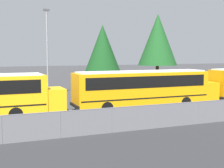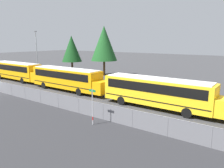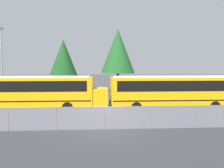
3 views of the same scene
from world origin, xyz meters
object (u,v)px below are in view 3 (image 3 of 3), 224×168
school_bus_3 (33,90)px  tree_1 (118,51)px  light_pole (2,60)px  tree_3 (63,59)px  school_bus_4 (175,90)px

school_bus_3 → tree_1: bearing=56.1°
light_pole → tree_1: 16.46m
tree_3 → light_pole: bearing=-153.6°
tree_1 → tree_3: 8.42m
school_bus_3 → tree_1: 17.04m
school_bus_4 → school_bus_3: bearing=178.5°
school_bus_3 → tree_1: (9.15, 13.62, 4.60)m
school_bus_3 → tree_3: tree_3 is taller
light_pole → tree_1: size_ratio=0.92×
school_bus_4 → light_pole: light_pole is taller
tree_1 → school_bus_4: bearing=-73.0°
tree_1 → light_pole: bearing=-163.5°
school_bus_3 → school_bus_4: bearing=-1.5°
tree_1 → tree_3: bearing=-173.3°
school_bus_4 → tree_1: 15.31m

